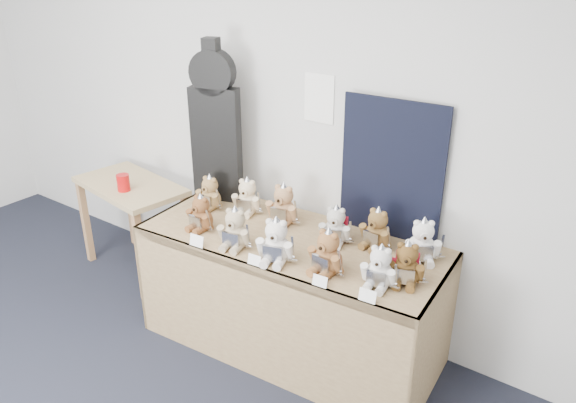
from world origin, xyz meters
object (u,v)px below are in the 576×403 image
Objects in this scene: teddy_front_centre at (276,242)px; teddy_back_centre_right at (335,227)px; teddy_front_end at (406,265)px; teddy_back_left at (247,198)px; teddy_back_end at (422,242)px; display_table at (285,268)px; red_cup at (123,183)px; teddy_front_right at (327,254)px; side_table at (132,199)px; guitar_case at (215,124)px; teddy_back_centre_left at (283,206)px; teddy_back_far_left at (210,194)px; teddy_back_right at (377,230)px; teddy_front_far_right at (380,268)px; teddy_front_left at (235,230)px; teddy_front_far_left at (201,214)px.

teddy_front_centre reaches higher than teddy_back_centre_right.
teddy_front_centre is 1.10× the size of teddy_front_end.
teddy_back_end is at bearing -10.86° from teddy_back_left.
display_table is 1.48m from red_cup.
teddy_front_right reaches higher than teddy_back_left.
teddy_back_centre_right is (0.23, 0.19, 0.27)m from display_table.
display_table is 1.55m from side_table.
teddy_back_centre_left is at bearing -23.31° from guitar_case.
teddy_front_centre is at bearing -24.29° from teddy_back_far_left.
teddy_back_centre_left reaches higher than teddy_back_centre_right.
teddy_back_right reaches higher than teddy_back_far_left.
teddy_back_far_left is at bearing 172.91° from teddy_front_right.
teddy_front_end is (0.10, 0.11, 0.00)m from teddy_front_far_right.
red_cup is 0.46× the size of teddy_back_right.
teddy_back_right reaches higher than teddy_front_far_right.
side_table is 3.68× the size of teddy_back_centre_right.
teddy_front_far_right is (2.20, -0.21, 0.26)m from side_table.
red_cup is 1.93m from teddy_back_right.
teddy_back_right is (-0.21, 0.36, 0.00)m from teddy_front_far_right.
teddy_front_centre is 0.48m from teddy_back_centre_left.
guitar_case is at bearing 127.48° from teddy_front_left.
teddy_front_centre is (0.83, -0.46, -0.41)m from guitar_case.
teddy_front_left is 0.58m from teddy_back_centre_right.
teddy_back_end is (0.65, 0.48, -0.01)m from teddy_front_centre.
teddy_back_centre_right is (1.77, 0.06, 0.26)m from side_table.
display_table is 0.35m from teddy_front_centre.
teddy_back_far_left is at bearing 155.61° from teddy_back_end.
teddy_back_far_left is (-0.70, 0.12, 0.27)m from display_table.
teddy_front_far_left is 0.95× the size of teddy_back_left.
teddy_back_right is (0.45, 0.28, 0.27)m from display_table.
teddy_front_left is 1.02× the size of teddy_back_right.
teddy_back_centre_right is (-0.14, 0.31, -0.01)m from teddy_front_right.
guitar_case is 8.77× the size of red_cup.
teddy_back_end reaches higher than teddy_front_far_left.
display_table is 0.76m from teddy_back_far_left.
teddy_back_end is 1.43m from teddy_back_far_left.
teddy_front_end is at bearing -2.44° from display_table.
side_table is 3.38× the size of teddy_front_right.
teddy_front_end reaches higher than teddy_back_far_left.
guitar_case reaches higher than teddy_back_right.
teddy_back_right reaches higher than teddy_back_centre_right.
side_table is at bearing 166.70° from teddy_front_far_left.
side_table is 2.31m from teddy_front_end.
side_table is 0.23m from red_cup.
teddy_front_centre reaches higher than teddy_back_end.
teddy_front_end is at bearing -35.03° from teddy_back_centre_right.
teddy_back_centre_left is 1.08× the size of teddy_back_right.
teddy_back_end is (1.25, 0.44, 0.01)m from teddy_front_far_left.
teddy_back_end is at bearing 76.75° from teddy_front_end.
red_cup reaches higher than side_table.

